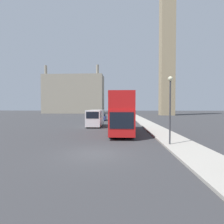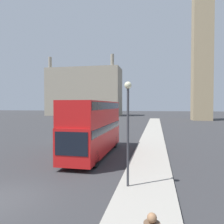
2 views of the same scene
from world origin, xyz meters
name	(u,v)px [view 1 (image 1 of 2)]	position (x,y,z in m)	size (l,w,h in m)	color
ground_plane	(95,153)	(0.00, 0.00, 0.00)	(300.00, 300.00, 0.00)	#333335
sidewalk_strip	(195,154)	(6.42, 0.00, 0.07)	(2.84, 120.00, 0.15)	#9E998E
clock_tower	(167,20)	(19.34, 57.05, 36.45)	(5.52, 5.69, 71.09)	tan
building_block_distant	(74,94)	(-22.30, 77.49, 9.66)	(29.95, 10.91, 23.51)	#9E937F
red_double_decker_bus	(121,111)	(1.77, 9.36, 2.54)	(2.49, 10.28, 4.56)	red
white_van	(95,118)	(-2.32, 15.86, 1.39)	(2.15, 5.63, 2.59)	white
street_lamp	(170,99)	(5.51, 2.48, 3.65)	(0.36, 0.36, 5.26)	#38383D
parked_sedan	(102,117)	(-2.66, 29.00, 0.69)	(1.77, 4.68, 1.52)	navy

